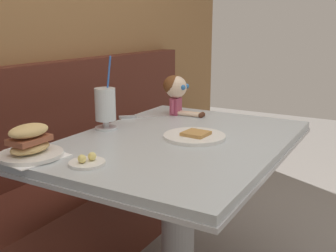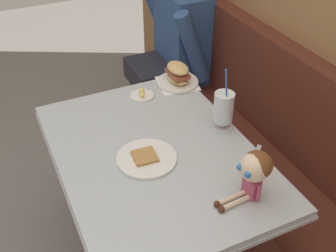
{
  "view_description": "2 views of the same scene",
  "coord_description": "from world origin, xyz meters",
  "px_view_note": "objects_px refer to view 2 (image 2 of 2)",
  "views": [
    {
      "loc": [
        -1.37,
        -0.55,
        1.18
      ],
      "look_at": [
        0.04,
        0.25,
        0.77
      ],
      "focal_mm": 43.1,
      "sensor_mm": 36.0,
      "label": 1
    },
    {
      "loc": [
        1.23,
        -0.34,
        1.87
      ],
      "look_at": [
        0.0,
        0.24,
        0.86
      ],
      "focal_mm": 44.12,
      "sensor_mm": 36.0,
      "label": 2
    }
  ],
  "objects_px": {
    "sandwich_plate": "(178,76)",
    "diner_patron": "(177,37)",
    "butter_knife": "(255,157)",
    "seated_doll": "(254,170)",
    "toast_plate": "(146,158)",
    "milkshake_glass": "(223,109)",
    "butter_saucer": "(142,95)"
  },
  "relations": [
    {
      "from": "toast_plate",
      "to": "butter_saucer",
      "type": "xyz_separation_m",
      "value": [
        -0.46,
        0.17,
        0.0
      ]
    },
    {
      "from": "butter_knife",
      "to": "milkshake_glass",
      "type": "bearing_deg",
      "value": -176.27
    },
    {
      "from": "milkshake_glass",
      "to": "sandwich_plate",
      "type": "xyz_separation_m",
      "value": [
        -0.43,
        -0.01,
        -0.06
      ]
    },
    {
      "from": "toast_plate",
      "to": "seated_doll",
      "type": "relative_size",
      "value": 1.13
    },
    {
      "from": "butter_knife",
      "to": "diner_patron",
      "type": "bearing_deg",
      "value": 169.51
    },
    {
      "from": "milkshake_glass",
      "to": "sandwich_plate",
      "type": "distance_m",
      "value": 0.44
    },
    {
      "from": "seated_doll",
      "to": "toast_plate",
      "type": "bearing_deg",
      "value": -141.54
    },
    {
      "from": "sandwich_plate",
      "to": "diner_patron",
      "type": "bearing_deg",
      "value": 154.26
    },
    {
      "from": "toast_plate",
      "to": "butter_saucer",
      "type": "distance_m",
      "value": 0.49
    },
    {
      "from": "toast_plate",
      "to": "butter_saucer",
      "type": "height_order",
      "value": "butter_saucer"
    },
    {
      "from": "butter_knife",
      "to": "seated_doll",
      "type": "bearing_deg",
      "value": -39.38
    },
    {
      "from": "butter_saucer",
      "to": "butter_knife",
      "type": "xyz_separation_m",
      "value": [
        0.64,
        0.25,
        -0.0
      ]
    },
    {
      "from": "butter_saucer",
      "to": "diner_patron",
      "type": "relative_size",
      "value": 0.15
    },
    {
      "from": "milkshake_glass",
      "to": "butter_knife",
      "type": "distance_m",
      "value": 0.26
    },
    {
      "from": "seated_doll",
      "to": "butter_saucer",
      "type": "bearing_deg",
      "value": -172.18
    },
    {
      "from": "butter_saucer",
      "to": "seated_doll",
      "type": "xyz_separation_m",
      "value": [
        0.8,
        0.11,
        0.12
      ]
    },
    {
      "from": "milkshake_glass",
      "to": "seated_doll",
      "type": "relative_size",
      "value": 1.42
    },
    {
      "from": "butter_saucer",
      "to": "milkshake_glass",
      "type": "bearing_deg",
      "value": 30.55
    },
    {
      "from": "toast_plate",
      "to": "milkshake_glass",
      "type": "height_order",
      "value": "milkshake_glass"
    },
    {
      "from": "seated_doll",
      "to": "diner_patron",
      "type": "relative_size",
      "value": 0.27
    },
    {
      "from": "butter_saucer",
      "to": "diner_patron",
      "type": "xyz_separation_m",
      "value": [
        -0.56,
        0.47,
        -0.01
      ]
    },
    {
      "from": "seated_doll",
      "to": "diner_patron",
      "type": "xyz_separation_m",
      "value": [
        -1.36,
        0.36,
        -0.13
      ]
    },
    {
      "from": "butter_knife",
      "to": "diner_patron",
      "type": "xyz_separation_m",
      "value": [
        -1.19,
        0.22,
        -0.0
      ]
    },
    {
      "from": "seated_doll",
      "to": "milkshake_glass",
      "type": "bearing_deg",
      "value": 163.36
    },
    {
      "from": "diner_patron",
      "to": "milkshake_glass",
      "type": "bearing_deg",
      "value": -13.96
    },
    {
      "from": "milkshake_glass",
      "to": "diner_patron",
      "type": "bearing_deg",
      "value": 166.04
    },
    {
      "from": "milkshake_glass",
      "to": "seated_doll",
      "type": "distance_m",
      "value": 0.43
    },
    {
      "from": "toast_plate",
      "to": "butter_knife",
      "type": "bearing_deg",
      "value": 66.62
    },
    {
      "from": "butter_saucer",
      "to": "seated_doll",
      "type": "distance_m",
      "value": 0.82
    },
    {
      "from": "seated_doll",
      "to": "diner_patron",
      "type": "height_order",
      "value": "diner_patron"
    },
    {
      "from": "milkshake_glass",
      "to": "diner_patron",
      "type": "relative_size",
      "value": 0.39
    },
    {
      "from": "toast_plate",
      "to": "sandwich_plate",
      "type": "bearing_deg",
      "value": 142.13
    }
  ]
}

